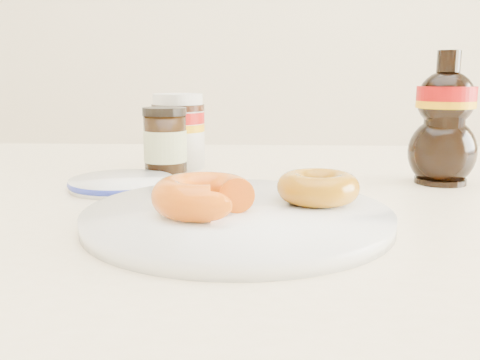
{
  "coord_description": "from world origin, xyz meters",
  "views": [
    {
      "loc": [
        -0.02,
        -0.57,
        0.9
      ],
      "look_at": [
        -0.04,
        -0.0,
        0.79
      ],
      "focal_mm": 40.0,
      "sensor_mm": 36.0,
      "label": 1
    }
  ],
  "objects_px": {
    "dining_table": "(277,254)",
    "plate": "(238,216)",
    "nutella_jar": "(178,128)",
    "syrup_bottle": "(445,118)",
    "blue_rim_saucer": "(122,183)",
    "donut_whole": "(318,187)",
    "donut_bitten": "(203,196)",
    "dark_jar": "(165,143)"
  },
  "relations": [
    {
      "from": "nutella_jar",
      "to": "dark_jar",
      "type": "distance_m",
      "value": 0.08
    },
    {
      "from": "donut_bitten",
      "to": "blue_rim_saucer",
      "type": "distance_m",
      "value": 0.22
    },
    {
      "from": "dining_table",
      "to": "syrup_bottle",
      "type": "distance_m",
      "value": 0.29
    },
    {
      "from": "donut_bitten",
      "to": "nutella_jar",
      "type": "height_order",
      "value": "nutella_jar"
    },
    {
      "from": "nutella_jar",
      "to": "syrup_bottle",
      "type": "height_order",
      "value": "syrup_bottle"
    },
    {
      "from": "donut_bitten",
      "to": "plate",
      "type": "bearing_deg",
      "value": 21.03
    },
    {
      "from": "nutella_jar",
      "to": "syrup_bottle",
      "type": "relative_size",
      "value": 0.66
    },
    {
      "from": "donut_bitten",
      "to": "dark_jar",
      "type": "xyz_separation_m",
      "value": [
        -0.09,
        0.26,
        0.02
      ]
    },
    {
      "from": "donut_bitten",
      "to": "dark_jar",
      "type": "distance_m",
      "value": 0.28
    },
    {
      "from": "nutella_jar",
      "to": "blue_rim_saucer",
      "type": "height_order",
      "value": "nutella_jar"
    },
    {
      "from": "nutella_jar",
      "to": "blue_rim_saucer",
      "type": "xyz_separation_m",
      "value": [
        -0.05,
        -0.16,
        -0.06
      ]
    },
    {
      "from": "dining_table",
      "to": "dark_jar",
      "type": "xyz_separation_m",
      "value": [
        -0.16,
        0.09,
        0.13
      ]
    },
    {
      "from": "nutella_jar",
      "to": "syrup_bottle",
      "type": "bearing_deg",
      "value": -15.81
    },
    {
      "from": "syrup_bottle",
      "to": "dark_jar",
      "type": "height_order",
      "value": "syrup_bottle"
    },
    {
      "from": "blue_rim_saucer",
      "to": "dining_table",
      "type": "bearing_deg",
      "value": -2.4
    },
    {
      "from": "nutella_jar",
      "to": "blue_rim_saucer",
      "type": "bearing_deg",
      "value": -106.98
    },
    {
      "from": "syrup_bottle",
      "to": "dark_jar",
      "type": "distance_m",
      "value": 0.39
    },
    {
      "from": "donut_bitten",
      "to": "dining_table",
      "type": "bearing_deg",
      "value": 59.19
    },
    {
      "from": "donut_whole",
      "to": "dark_jar",
      "type": "distance_m",
      "value": 0.29
    },
    {
      "from": "donut_whole",
      "to": "syrup_bottle",
      "type": "distance_m",
      "value": 0.26
    },
    {
      "from": "plate",
      "to": "dark_jar",
      "type": "height_order",
      "value": "dark_jar"
    },
    {
      "from": "donut_whole",
      "to": "plate",
      "type": "bearing_deg",
      "value": -155.69
    },
    {
      "from": "nutella_jar",
      "to": "plate",
      "type": "bearing_deg",
      "value": -71.08
    },
    {
      "from": "plate",
      "to": "nutella_jar",
      "type": "distance_m",
      "value": 0.35
    },
    {
      "from": "syrup_bottle",
      "to": "donut_whole",
      "type": "bearing_deg",
      "value": -135.98
    },
    {
      "from": "plate",
      "to": "donut_whole",
      "type": "xyz_separation_m",
      "value": [
        0.08,
        0.04,
        0.02
      ]
    },
    {
      "from": "dining_table",
      "to": "plate",
      "type": "bearing_deg",
      "value": -106.21
    },
    {
      "from": "donut_bitten",
      "to": "dark_jar",
      "type": "bearing_deg",
      "value": 101.55
    },
    {
      "from": "nutella_jar",
      "to": "donut_whole",
      "type": "bearing_deg",
      "value": -55.85
    },
    {
      "from": "donut_bitten",
      "to": "nutella_jar",
      "type": "xyz_separation_m",
      "value": [
        -0.08,
        0.34,
        0.03
      ]
    },
    {
      "from": "donut_whole",
      "to": "blue_rim_saucer",
      "type": "distance_m",
      "value": 0.27
    },
    {
      "from": "dining_table",
      "to": "nutella_jar",
      "type": "bearing_deg",
      "value": 132.24
    },
    {
      "from": "nutella_jar",
      "to": "syrup_bottle",
      "type": "xyz_separation_m",
      "value": [
        0.38,
        -0.11,
        0.03
      ]
    },
    {
      "from": "nutella_jar",
      "to": "dining_table",
      "type": "bearing_deg",
      "value": -47.76
    },
    {
      "from": "nutella_jar",
      "to": "dark_jar",
      "type": "height_order",
      "value": "nutella_jar"
    },
    {
      "from": "plate",
      "to": "dark_jar",
      "type": "relative_size",
      "value": 3.05
    },
    {
      "from": "donut_bitten",
      "to": "donut_whole",
      "type": "distance_m",
      "value": 0.13
    },
    {
      "from": "syrup_bottle",
      "to": "plate",
      "type": "bearing_deg",
      "value": -141.1
    },
    {
      "from": "donut_whole",
      "to": "blue_rim_saucer",
      "type": "height_order",
      "value": "donut_whole"
    },
    {
      "from": "nutella_jar",
      "to": "donut_bitten",
      "type": "bearing_deg",
      "value": -77.01
    },
    {
      "from": "dining_table",
      "to": "donut_bitten",
      "type": "relative_size",
      "value": 14.0
    },
    {
      "from": "dining_table",
      "to": "blue_rim_saucer",
      "type": "relative_size",
      "value": 10.18
    }
  ]
}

